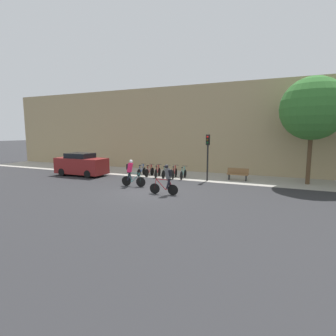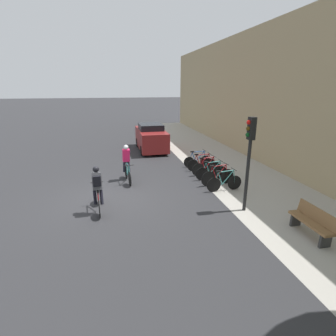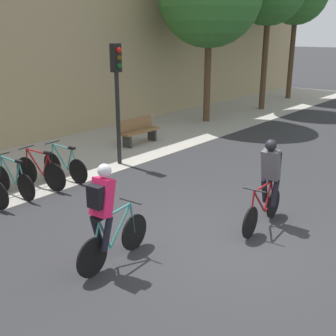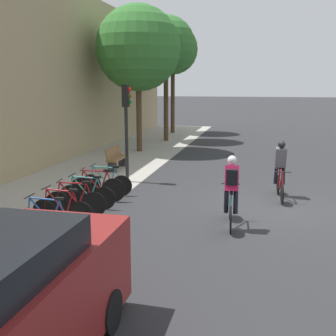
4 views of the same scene
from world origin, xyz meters
name	(u,v)px [view 4 (image 4 of 4)]	position (x,y,z in m)	size (l,w,h in m)	color
ground	(273,207)	(0.00, 0.00, 0.00)	(200.00, 200.00, 0.00)	#2B2B2D
kerb_strip	(55,193)	(0.00, 6.75, 0.00)	(44.00, 4.50, 0.01)	#A39E93
cyclist_pink	(231,190)	(-2.06, 1.04, 0.95)	(1.70, 0.48, 1.77)	black
cyclist_grey	(280,167)	(1.08, -0.19, 0.95)	(1.72, 0.46, 1.75)	black
parked_bike_0	(48,220)	(-3.54, 5.05, 0.38)	(0.46, 1.58, 0.94)	black
parked_bike_1	(63,210)	(-2.80, 5.05, 0.39)	(0.46, 1.60, 0.96)	black
parked_bike_2	(76,202)	(-2.07, 5.05, 0.40)	(0.46, 1.61, 0.97)	black
parked_bike_3	(87,195)	(-1.34, 5.05, 0.39)	(0.46, 1.64, 0.96)	black
parked_bike_4	(97,188)	(-0.60, 5.05, 0.41)	(0.46, 1.67, 0.99)	black
parked_bike_5	(106,183)	(0.13, 5.05, 0.39)	(0.46, 1.64, 0.96)	black
traffic_light_pole	(126,115)	(2.03, 4.99, 2.36)	(0.26, 0.30, 3.39)	black
bench	(116,158)	(4.05, 6.13, 0.47)	(1.55, 0.44, 0.89)	brown
street_tree_0	(138,48)	(8.71, 6.56, 5.11)	(4.19, 4.19, 7.22)	#4C3823
street_tree_1	(166,45)	(12.91, 6.14, 5.59)	(3.40, 3.40, 7.32)	#4C3823
street_tree_2	(173,50)	(17.09, 6.64, 5.68)	(3.41, 3.41, 7.41)	#4C3823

